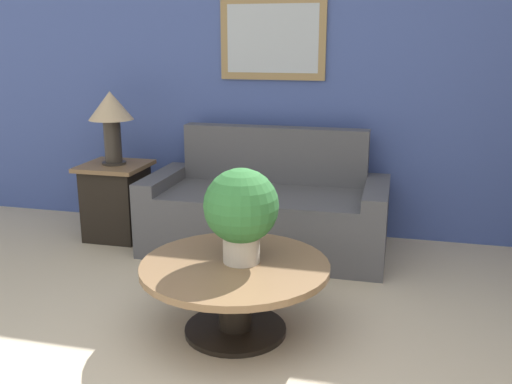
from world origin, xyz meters
The scene contains 6 objects.
wall_back centered at (-0.01, 3.27, 1.31)m, with size 7.91×0.09×2.60m.
couch_main centered at (-0.30, 2.70, 0.32)m, with size 1.92×0.86×0.96m.
coffee_table centered at (-0.16, 1.32, 0.31)m, with size 1.09×1.09×0.43m.
side_table centered at (-1.61, 2.68, 0.33)m, with size 0.53×0.53×0.65m.
table_lamp centered at (-1.61, 2.68, 1.08)m, with size 0.37×0.37×0.61m.
potted_plant_on_table centered at (-0.13, 1.36, 0.74)m, with size 0.43×0.43×0.55m.
Camera 1 is at (0.69, -1.59, 1.67)m, focal length 40.00 mm.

